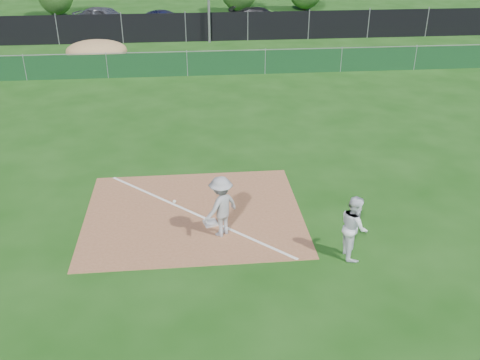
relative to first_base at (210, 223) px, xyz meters
name	(u,v)px	position (x,y,z in m)	size (l,w,h in m)	color
ground	(189,108)	(-0.44, 9.62, -0.06)	(90.00, 90.00, 0.00)	#15430E
infield_dirt	(194,214)	(-0.44, 0.62, -0.05)	(6.00, 5.00, 0.02)	#905A39
foul_line	(194,213)	(-0.44, 0.62, -0.03)	(0.08, 7.00, 0.01)	white
green_fence	(187,64)	(-0.44, 14.62, 0.54)	(44.00, 0.05, 1.20)	#0D3216
dirt_mound	(97,51)	(-5.44, 18.12, 0.53)	(3.38, 2.60, 1.17)	#A27C4E
black_fence	(186,27)	(-0.44, 22.62, 0.84)	(46.00, 0.04, 1.80)	black
parking_lot	(186,27)	(-0.44, 27.62, -0.05)	(46.00, 9.00, 0.01)	black
first_base	(210,223)	(0.00, 0.00, 0.00)	(0.34, 0.34, 0.07)	silver
play_at_first	(221,206)	(0.26, -0.52, 0.79)	(1.81, 1.16, 1.65)	#A9A9AB
runner	(354,227)	(3.38, -1.75, 0.76)	(0.79, 0.62, 1.62)	white
car_left	(105,18)	(-6.08, 27.15, 0.74)	(1.87, 4.64, 1.58)	#A3A5AA
car_mid	(167,21)	(-1.72, 26.31, 0.62)	(1.40, 4.02, 1.32)	black
car_right	(260,17)	(5.00, 27.23, 0.60)	(1.82, 4.47, 1.30)	black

